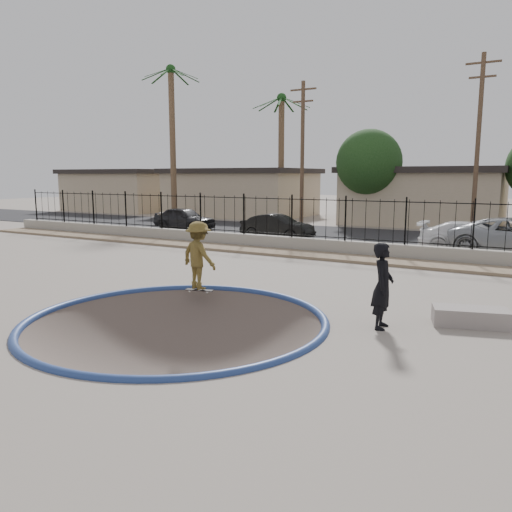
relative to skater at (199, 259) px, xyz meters
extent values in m
cube|color=gray|center=(1.27, 10.37, -2.07)|extent=(120.00, 120.00, 2.20)
torus|color=navy|center=(1.27, -2.63, -0.97)|extent=(7.04, 7.04, 0.20)
cube|color=#907B5E|center=(1.27, 7.57, -0.92)|extent=(42.00, 1.60, 0.11)
cube|color=gray|center=(1.27, 8.67, -0.67)|extent=(42.00, 0.45, 0.60)
cube|color=black|center=(1.27, 8.67, -0.25)|extent=(40.00, 0.04, 0.03)
cube|color=black|center=(1.27, 8.67, 1.33)|extent=(40.00, 0.04, 0.04)
cube|color=black|center=(1.27, 15.37, -0.95)|extent=(90.00, 8.00, 0.04)
cube|color=tan|center=(-26.73, 24.87, 0.78)|extent=(10.00, 8.00, 3.50)
cube|color=black|center=(-26.73, 24.87, 2.73)|extent=(10.60, 8.60, 0.40)
cube|color=tan|center=(-13.73, 24.87, 0.78)|extent=(11.00, 8.00, 3.50)
cube|color=black|center=(-13.73, 24.87, 2.73)|extent=(11.60, 8.60, 0.40)
cube|color=tan|center=(1.27, 24.87, 0.78)|extent=(10.00, 8.00, 3.50)
cube|color=black|center=(1.27, 24.87, 2.73)|extent=(10.60, 8.60, 0.40)
cylinder|color=brown|center=(-15.73, 18.37, 4.53)|extent=(0.44, 0.44, 11.00)
sphere|color=#194417|center=(-15.73, 18.37, 9.98)|extent=(0.70, 0.70, 0.70)
cylinder|color=brown|center=(-8.73, 22.37, 3.53)|extent=(0.44, 0.44, 9.00)
sphere|color=#194417|center=(-8.73, 22.37, 7.98)|extent=(0.70, 0.70, 0.70)
cylinder|color=#473323|center=(-4.73, 17.37, 3.53)|extent=(0.24, 0.24, 9.00)
cube|color=#473323|center=(-4.73, 17.37, 7.53)|extent=(1.70, 0.10, 0.10)
cube|color=#473323|center=(-4.73, 17.37, 6.83)|extent=(1.30, 0.10, 0.10)
cylinder|color=#473323|center=(5.27, 17.37, 3.78)|extent=(0.24, 0.24, 9.50)
cube|color=#473323|center=(5.27, 17.37, 8.03)|extent=(1.70, 0.10, 0.10)
cube|color=#473323|center=(5.27, 17.37, 7.33)|extent=(1.30, 0.10, 0.10)
cylinder|color=#473323|center=(-1.73, 21.37, 0.53)|extent=(0.34, 0.34, 3.00)
sphere|color=#143311|center=(-1.73, 21.37, 3.23)|extent=(4.32, 4.32, 4.32)
imported|color=olive|center=(0.00, 0.00, 0.00)|extent=(1.39, 0.99, 1.95)
cube|color=black|center=(0.00, 0.00, -0.91)|extent=(0.83, 0.39, 0.02)
cylinder|color=silver|center=(-0.25, -0.14, -0.95)|extent=(0.06, 0.04, 0.05)
cylinder|color=silver|center=(-0.28, 0.01, -0.95)|extent=(0.06, 0.04, 0.05)
cylinder|color=silver|center=(0.28, -0.01, -0.95)|extent=(0.06, 0.04, 0.05)
cylinder|color=silver|center=(0.25, 0.14, -0.95)|extent=(0.06, 0.04, 0.05)
imported|color=black|center=(5.53, -0.80, -0.02)|extent=(0.52, 0.74, 1.90)
cube|color=gray|center=(7.21, 0.37, -0.77)|extent=(1.73, 1.11, 0.40)
imported|color=black|center=(-10.64, 13.02, -0.25)|extent=(4.14, 1.87, 1.38)
imported|color=black|center=(-3.55, 11.77, -0.30)|extent=(3.94, 1.50, 1.28)
imported|color=white|center=(5.95, 11.77, -0.28)|extent=(4.54, 1.90, 1.31)
camera|label=1|loc=(8.39, -11.39, 2.35)|focal=35.00mm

